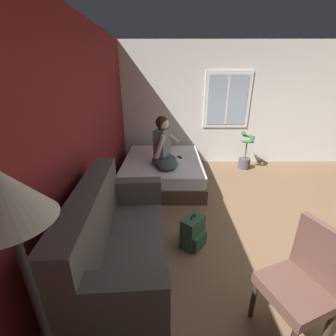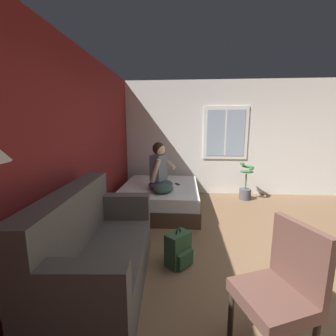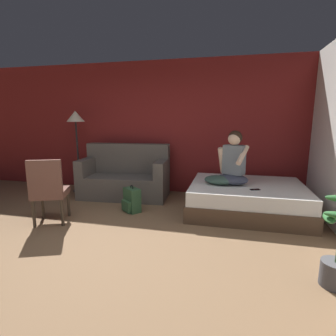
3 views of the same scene
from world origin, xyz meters
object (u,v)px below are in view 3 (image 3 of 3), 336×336
(bed, at_px, (246,198))
(throw_pillow, at_px, (219,180))
(person_seated, at_px, (233,162))
(backpack, at_px, (132,200))
(side_chair, at_px, (49,189))
(floor_lamp, at_px, (76,124))
(couch, at_px, (125,177))
(cell_phone, at_px, (255,190))

(bed, bearing_deg, throw_pillow, -166.97)
(person_seated, bearing_deg, throw_pillow, -158.59)
(person_seated, height_order, backpack, person_seated)
(side_chair, height_order, throw_pillow, side_chair)
(throw_pillow, bearing_deg, floor_lamp, 168.50)
(bed, distance_m, throw_pillow, 0.57)
(couch, distance_m, floor_lamp, 1.51)
(bed, height_order, side_chair, side_chair)
(backpack, bearing_deg, cell_phone, 2.51)
(couch, bearing_deg, side_chair, -109.09)
(side_chair, xyz_separation_m, backpack, (0.99, 0.75, -0.34))
(cell_phone, height_order, floor_lamp, floor_lamp)
(side_chair, relative_size, backpack, 2.14)
(throw_pillow, bearing_deg, person_seated, 21.41)
(side_chair, distance_m, cell_phone, 3.08)
(backpack, xyz_separation_m, cell_phone, (1.97, 0.09, 0.29))
(bed, bearing_deg, person_seated, -175.26)
(side_chair, bearing_deg, floor_lamp, 108.26)
(person_seated, height_order, floor_lamp, floor_lamp)
(throw_pillow, relative_size, floor_lamp, 0.28)
(backpack, xyz_separation_m, throw_pillow, (1.41, 0.32, 0.36))
(side_chair, bearing_deg, cell_phone, 15.78)
(floor_lamp, bearing_deg, throw_pillow, -11.50)
(person_seated, height_order, cell_phone, person_seated)
(bed, distance_m, backpack, 1.92)
(throw_pillow, height_order, cell_phone, throw_pillow)
(throw_pillow, bearing_deg, side_chair, -156.02)
(backpack, height_order, floor_lamp, floor_lamp)
(couch, distance_m, throw_pillow, 1.93)
(couch, xyz_separation_m, side_chair, (-0.55, -1.58, 0.14))
(backpack, bearing_deg, side_chair, -142.91)
(throw_pillow, xyz_separation_m, floor_lamp, (-2.96, 0.60, 0.88))
(bed, relative_size, couch, 1.07)
(cell_phone, bearing_deg, throw_pillow, -134.55)
(bed, xyz_separation_m, cell_phone, (0.09, -0.34, 0.25))
(bed, xyz_separation_m, side_chair, (-2.87, -1.18, 0.30))
(side_chair, height_order, person_seated, person_seated)
(backpack, xyz_separation_m, floor_lamp, (-1.54, 0.92, 1.24))
(cell_phone, bearing_deg, side_chair, -95.99)
(bed, distance_m, couch, 2.36)
(backpack, bearing_deg, floor_lamp, 149.18)
(cell_phone, bearing_deg, floor_lamp, -125.14)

